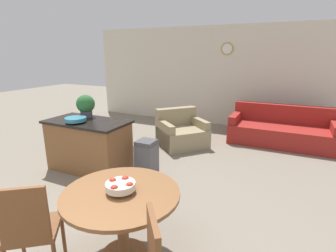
{
  "coord_description": "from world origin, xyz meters",
  "views": [
    {
      "loc": [
        1.82,
        -0.82,
        1.98
      ],
      "look_at": [
        0.19,
        2.57,
        0.93
      ],
      "focal_mm": 28.0,
      "sensor_mm": 36.0,
      "label": 1
    }
  ],
  "objects_px": {
    "fruit_bowl": "(121,186)",
    "dining_chair_near_left": "(31,227)",
    "dining_table": "(122,208)",
    "couch": "(281,131)",
    "armchair": "(181,133)",
    "potted_plant": "(86,105)",
    "trash_bin": "(147,158)",
    "teal_bowl": "(76,119)",
    "kitchen_island": "(89,145)"
  },
  "relations": [
    {
      "from": "dining_chair_near_left",
      "to": "fruit_bowl",
      "type": "bearing_deg",
      "value": 5.71
    },
    {
      "from": "fruit_bowl",
      "to": "trash_bin",
      "type": "xyz_separation_m",
      "value": [
        -0.74,
        1.73,
        -0.5
      ]
    },
    {
      "from": "dining_table",
      "to": "potted_plant",
      "type": "bearing_deg",
      "value": 139.01
    },
    {
      "from": "fruit_bowl",
      "to": "teal_bowl",
      "type": "distance_m",
      "value": 2.25
    },
    {
      "from": "kitchen_island",
      "to": "armchair",
      "type": "relative_size",
      "value": 1.1
    },
    {
      "from": "dining_table",
      "to": "dining_chair_near_left",
      "type": "height_order",
      "value": "dining_chair_near_left"
    },
    {
      "from": "dining_chair_near_left",
      "to": "fruit_bowl",
      "type": "distance_m",
      "value": 0.83
    },
    {
      "from": "dining_table",
      "to": "teal_bowl",
      "type": "height_order",
      "value": "teal_bowl"
    },
    {
      "from": "dining_chair_near_left",
      "to": "couch",
      "type": "bearing_deg",
      "value": 33.0
    },
    {
      "from": "teal_bowl",
      "to": "trash_bin",
      "type": "distance_m",
      "value": 1.33
    },
    {
      "from": "fruit_bowl",
      "to": "armchair",
      "type": "relative_size",
      "value": 0.22
    },
    {
      "from": "dining_chair_near_left",
      "to": "teal_bowl",
      "type": "bearing_deg",
      "value": 86.61
    },
    {
      "from": "dining_table",
      "to": "fruit_bowl",
      "type": "relative_size",
      "value": 3.99
    },
    {
      "from": "couch",
      "to": "armchair",
      "type": "distance_m",
      "value": 2.26
    },
    {
      "from": "kitchen_island",
      "to": "armchair",
      "type": "distance_m",
      "value": 2.09
    },
    {
      "from": "teal_bowl",
      "to": "potted_plant",
      "type": "height_order",
      "value": "potted_plant"
    },
    {
      "from": "teal_bowl",
      "to": "armchair",
      "type": "xyz_separation_m",
      "value": [
        1.04,
        2.02,
        -0.66
      ]
    },
    {
      "from": "trash_bin",
      "to": "teal_bowl",
      "type": "bearing_deg",
      "value": -159.09
    },
    {
      "from": "armchair",
      "to": "trash_bin",
      "type": "bearing_deg",
      "value": -136.58
    },
    {
      "from": "dining_chair_near_left",
      "to": "teal_bowl",
      "type": "xyz_separation_m",
      "value": [
        -1.25,
        1.85,
        0.4
      ]
    },
    {
      "from": "dining_table",
      "to": "trash_bin",
      "type": "height_order",
      "value": "dining_table"
    },
    {
      "from": "dining_chair_near_left",
      "to": "armchair",
      "type": "bearing_deg",
      "value": 55.73
    },
    {
      "from": "dining_chair_near_left",
      "to": "trash_bin",
      "type": "height_order",
      "value": "dining_chair_near_left"
    },
    {
      "from": "fruit_bowl",
      "to": "dining_chair_near_left",
      "type": "bearing_deg",
      "value": -136.86
    },
    {
      "from": "dining_table",
      "to": "dining_chair_near_left",
      "type": "xyz_separation_m",
      "value": [
        -0.58,
        -0.54,
        -0.04
      ]
    },
    {
      "from": "kitchen_island",
      "to": "trash_bin",
      "type": "bearing_deg",
      "value": 13.69
    },
    {
      "from": "kitchen_island",
      "to": "couch",
      "type": "distance_m",
      "value": 4.16
    },
    {
      "from": "fruit_bowl",
      "to": "armchair",
      "type": "xyz_separation_m",
      "value": [
        -0.79,
        3.33,
        -0.52
      ]
    },
    {
      "from": "dining_chair_near_left",
      "to": "kitchen_island",
      "type": "relative_size",
      "value": 0.68
    },
    {
      "from": "dining_chair_near_left",
      "to": "trash_bin",
      "type": "xyz_separation_m",
      "value": [
        -0.16,
        2.27,
        -0.23
      ]
    },
    {
      "from": "dining_table",
      "to": "couch",
      "type": "bearing_deg",
      "value": 74.98
    },
    {
      "from": "armchair",
      "to": "couch",
      "type": "bearing_deg",
      "value": -19.47
    },
    {
      "from": "fruit_bowl",
      "to": "couch",
      "type": "distance_m",
      "value": 4.61
    },
    {
      "from": "dining_chair_near_left",
      "to": "couch",
      "type": "height_order",
      "value": "dining_chair_near_left"
    },
    {
      "from": "fruit_bowl",
      "to": "armchair",
      "type": "bearing_deg",
      "value": 103.33
    },
    {
      "from": "dining_chair_near_left",
      "to": "potted_plant",
      "type": "height_order",
      "value": "potted_plant"
    },
    {
      "from": "teal_bowl",
      "to": "couch",
      "type": "relative_size",
      "value": 0.16
    },
    {
      "from": "kitchen_island",
      "to": "teal_bowl",
      "type": "bearing_deg",
      "value": -115.12
    },
    {
      "from": "couch",
      "to": "armchair",
      "type": "relative_size",
      "value": 1.71
    },
    {
      "from": "trash_bin",
      "to": "couch",
      "type": "bearing_deg",
      "value": 54.39
    },
    {
      "from": "kitchen_island",
      "to": "trash_bin",
      "type": "height_order",
      "value": "kitchen_island"
    },
    {
      "from": "kitchen_island",
      "to": "teal_bowl",
      "type": "xyz_separation_m",
      "value": [
        -0.08,
        -0.17,
        0.49
      ]
    },
    {
      "from": "potted_plant",
      "to": "armchair",
      "type": "relative_size",
      "value": 0.31
    },
    {
      "from": "dining_chair_near_left",
      "to": "teal_bowl",
      "type": "height_order",
      "value": "teal_bowl"
    },
    {
      "from": "dining_table",
      "to": "potted_plant",
      "type": "xyz_separation_m",
      "value": [
        -1.93,
        1.68,
        0.53
      ]
    },
    {
      "from": "dining_table",
      "to": "couch",
      "type": "distance_m",
      "value": 4.59
    },
    {
      "from": "kitchen_island",
      "to": "couch",
      "type": "bearing_deg",
      "value": 45.02
    },
    {
      "from": "dining_table",
      "to": "couch",
      "type": "height_order",
      "value": "couch"
    },
    {
      "from": "armchair",
      "to": "teal_bowl",
      "type": "bearing_deg",
      "value": -165.53
    },
    {
      "from": "couch",
      "to": "potted_plant",
      "type": "bearing_deg",
      "value": -139.0
    }
  ]
}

